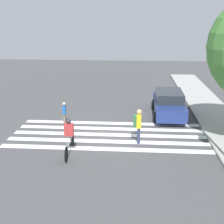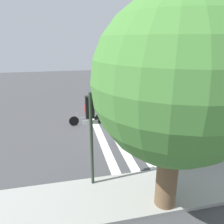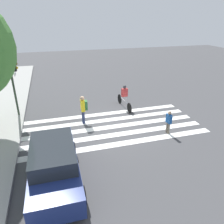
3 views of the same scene
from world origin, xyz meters
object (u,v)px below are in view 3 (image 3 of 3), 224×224
traffic_light (14,74)px  pedestrian_adult_tall_backpack (169,121)px  car_parked_dark_suv (54,163)px  pedestrian_adult_blue_shirt (83,107)px  cyclist_far_lane (124,96)px

traffic_light → pedestrian_adult_tall_backpack: (-4.52, -7.85, -2.03)m
pedestrian_adult_tall_backpack → car_parked_dark_suv: size_ratio=0.28×
pedestrian_adult_blue_shirt → car_parked_dark_suv: pedestrian_adult_blue_shirt is taller
traffic_light → car_parked_dark_suv: bearing=-164.8°
pedestrian_adult_blue_shirt → pedestrian_adult_tall_backpack: bearing=-118.6°
pedestrian_adult_blue_shirt → pedestrian_adult_tall_backpack: size_ratio=1.30×
pedestrian_adult_tall_backpack → cyclist_far_lane: 4.14m
traffic_light → cyclist_far_lane: size_ratio=1.60×
pedestrian_adult_blue_shirt → pedestrian_adult_tall_backpack: (-2.49, -4.16, -0.26)m
pedestrian_adult_blue_shirt → pedestrian_adult_tall_backpack: 4.86m
cyclist_far_lane → pedestrian_adult_blue_shirt: bearing=113.2°
traffic_light → car_parked_dark_suv: traffic_light is taller
pedestrian_adult_blue_shirt → car_parked_dark_suv: 4.95m
pedestrian_adult_tall_backpack → pedestrian_adult_blue_shirt: bearing=53.9°
traffic_light → cyclist_far_lane: (-0.54, -6.73, -1.89)m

